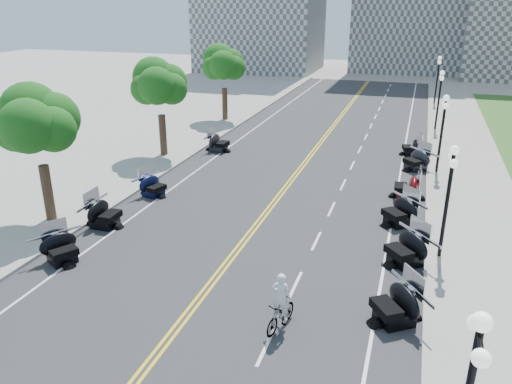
% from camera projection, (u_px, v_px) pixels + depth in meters
% --- Properties ---
extents(ground, '(160.00, 160.00, 0.00)m').
position_uv_depth(ground, '(220.00, 272.00, 20.63)').
color(ground, gray).
extents(road, '(16.00, 90.00, 0.01)m').
position_uv_depth(road, '(284.00, 190.00, 29.49)').
color(road, '#333335').
rests_on(road, ground).
extents(centerline_yellow_a, '(0.12, 90.00, 0.00)m').
position_uv_depth(centerline_yellow_a, '(282.00, 190.00, 29.53)').
color(centerline_yellow_a, yellow).
rests_on(centerline_yellow_a, road).
extents(centerline_yellow_b, '(0.12, 90.00, 0.00)m').
position_uv_depth(centerline_yellow_b, '(286.00, 190.00, 29.46)').
color(centerline_yellow_b, yellow).
rests_on(centerline_yellow_b, road).
extents(edge_line_north, '(0.12, 90.00, 0.00)m').
position_uv_depth(edge_line_north, '(395.00, 203.00, 27.63)').
color(edge_line_north, white).
rests_on(edge_line_north, road).
extents(edge_line_south, '(0.12, 90.00, 0.00)m').
position_uv_depth(edge_line_south, '(186.00, 179.00, 31.35)').
color(edge_line_south, white).
rests_on(edge_line_south, road).
extents(lane_dash_5, '(0.12, 2.00, 0.00)m').
position_uv_depth(lane_dash_5, '(266.00, 347.00, 16.15)').
color(lane_dash_5, white).
rests_on(lane_dash_5, road).
extents(lane_dash_6, '(0.12, 2.00, 0.00)m').
position_uv_depth(lane_dash_6, '(296.00, 284.00, 19.69)').
color(lane_dash_6, white).
rests_on(lane_dash_6, road).
extents(lane_dash_7, '(0.12, 2.00, 0.00)m').
position_uv_depth(lane_dash_7, '(316.00, 241.00, 23.24)').
color(lane_dash_7, white).
rests_on(lane_dash_7, road).
extents(lane_dash_8, '(0.12, 2.00, 0.00)m').
position_uv_depth(lane_dash_8, '(331.00, 209.00, 26.79)').
color(lane_dash_8, white).
rests_on(lane_dash_8, road).
extents(lane_dash_9, '(0.12, 2.00, 0.00)m').
position_uv_depth(lane_dash_9, '(343.00, 185.00, 30.33)').
color(lane_dash_9, white).
rests_on(lane_dash_9, road).
extents(lane_dash_10, '(0.12, 2.00, 0.00)m').
position_uv_depth(lane_dash_10, '(352.00, 165.00, 33.88)').
color(lane_dash_10, white).
rests_on(lane_dash_10, road).
extents(lane_dash_11, '(0.12, 2.00, 0.00)m').
position_uv_depth(lane_dash_11, '(360.00, 150.00, 37.43)').
color(lane_dash_11, white).
rests_on(lane_dash_11, road).
extents(lane_dash_12, '(0.12, 2.00, 0.00)m').
position_uv_depth(lane_dash_12, '(366.00, 137.00, 40.98)').
color(lane_dash_12, white).
rests_on(lane_dash_12, road).
extents(lane_dash_13, '(0.12, 2.00, 0.00)m').
position_uv_depth(lane_dash_13, '(371.00, 126.00, 44.52)').
color(lane_dash_13, white).
rests_on(lane_dash_13, road).
extents(lane_dash_14, '(0.12, 2.00, 0.00)m').
position_uv_depth(lane_dash_14, '(375.00, 117.00, 48.07)').
color(lane_dash_14, white).
rests_on(lane_dash_14, road).
extents(lane_dash_15, '(0.12, 2.00, 0.00)m').
position_uv_depth(lane_dash_15, '(379.00, 109.00, 51.62)').
color(lane_dash_15, white).
rests_on(lane_dash_15, road).
extents(lane_dash_16, '(0.12, 2.00, 0.00)m').
position_uv_depth(lane_dash_16, '(383.00, 102.00, 55.17)').
color(lane_dash_16, white).
rests_on(lane_dash_16, road).
extents(lane_dash_17, '(0.12, 2.00, 0.00)m').
position_uv_depth(lane_dash_17, '(385.00, 96.00, 58.71)').
color(lane_dash_17, white).
rests_on(lane_dash_17, road).
extents(lane_dash_18, '(0.12, 2.00, 0.00)m').
position_uv_depth(lane_dash_18, '(388.00, 90.00, 62.26)').
color(lane_dash_18, white).
rests_on(lane_dash_18, road).
extents(lane_dash_19, '(0.12, 2.00, 0.00)m').
position_uv_depth(lane_dash_19, '(390.00, 85.00, 65.81)').
color(lane_dash_19, white).
rests_on(lane_dash_19, road).
extents(sidewalk_north, '(5.00, 90.00, 0.15)m').
position_uv_depth(sidewalk_north, '(475.00, 211.00, 26.42)').
color(sidewalk_north, '#9E9991').
rests_on(sidewalk_north, ground).
extents(sidewalk_south, '(5.00, 90.00, 0.15)m').
position_uv_depth(sidewalk_south, '(128.00, 171.00, 32.52)').
color(sidewalk_south, '#9E9991').
rests_on(sidewalk_south, ground).
extents(street_lamp_2, '(0.50, 1.20, 4.90)m').
position_uv_depth(street_lamp_2, '(447.00, 203.00, 20.74)').
color(street_lamp_2, black).
rests_on(street_lamp_2, sidewalk_north).
extents(street_lamp_3, '(0.50, 1.20, 4.90)m').
position_uv_depth(street_lamp_3, '(441.00, 135.00, 31.38)').
color(street_lamp_3, black).
rests_on(street_lamp_3, sidewalk_north).
extents(street_lamp_4, '(0.50, 1.20, 4.90)m').
position_uv_depth(street_lamp_4, '(439.00, 101.00, 42.02)').
color(street_lamp_4, black).
rests_on(street_lamp_4, sidewalk_north).
extents(street_lamp_5, '(0.50, 1.20, 4.90)m').
position_uv_depth(street_lamp_5, '(437.00, 80.00, 52.67)').
color(street_lamp_5, black).
rests_on(street_lamp_5, sidewalk_north).
extents(tree_2, '(4.80, 4.80, 9.20)m').
position_uv_depth(tree_2, '(38.00, 130.00, 23.60)').
color(tree_2, '#235619').
rests_on(tree_2, sidewalk_south).
extents(tree_3, '(4.80, 4.80, 9.20)m').
position_uv_depth(tree_3, '(160.00, 90.00, 34.24)').
color(tree_3, '#235619').
rests_on(tree_3, sidewalk_south).
extents(tree_4, '(4.80, 4.80, 9.20)m').
position_uv_depth(tree_4, '(224.00, 69.00, 44.88)').
color(tree_4, '#235619').
rests_on(tree_4, sidewalk_south).
extents(motorcycle_n_5, '(3.06, 3.06, 1.54)m').
position_uv_depth(motorcycle_n_5, '(396.00, 303.00, 17.15)').
color(motorcycle_n_5, black).
rests_on(motorcycle_n_5, road).
extents(motorcycle_n_6, '(3.16, 3.16, 1.57)m').
position_uv_depth(motorcycle_n_6, '(406.00, 247.00, 20.98)').
color(motorcycle_n_6, black).
rests_on(motorcycle_n_6, road).
extents(motorcycle_n_7, '(3.09, 3.09, 1.53)m').
position_uv_depth(motorcycle_n_7, '(400.00, 210.00, 24.70)').
color(motorcycle_n_7, black).
rests_on(motorcycle_n_7, road).
extents(motorcycle_n_8, '(2.28, 2.28, 1.52)m').
position_uv_depth(motorcycle_n_8, '(407.00, 186.00, 28.01)').
color(motorcycle_n_8, '#590A0C').
rests_on(motorcycle_n_8, road).
extents(motorcycle_n_9, '(3.03, 3.03, 1.50)m').
position_uv_depth(motorcycle_n_9, '(416.00, 159.00, 32.75)').
color(motorcycle_n_9, black).
rests_on(motorcycle_n_9, road).
extents(motorcycle_n_10, '(2.29, 2.29, 1.35)m').
position_uv_depth(motorcycle_n_10, '(412.00, 146.00, 35.91)').
color(motorcycle_n_10, black).
rests_on(motorcycle_n_10, road).
extents(motorcycle_s_5, '(2.77, 2.77, 1.41)m').
position_uv_depth(motorcycle_s_5, '(61.00, 247.00, 21.18)').
color(motorcycle_s_5, black).
rests_on(motorcycle_s_5, road).
extents(motorcycle_s_6, '(2.18, 2.18, 1.50)m').
position_uv_depth(motorcycle_s_6, '(104.00, 212.00, 24.50)').
color(motorcycle_s_6, black).
rests_on(motorcycle_s_6, road).
extents(motorcycle_s_7, '(2.37, 2.37, 1.33)m').
position_uv_depth(motorcycle_s_7, '(153.00, 185.00, 28.41)').
color(motorcycle_s_7, black).
rests_on(motorcycle_s_7, road).
extents(motorcycle_s_9, '(2.22, 2.22, 1.48)m').
position_uv_depth(motorcycle_s_9, '(218.00, 142.00, 36.83)').
color(motorcycle_s_9, black).
rests_on(motorcycle_s_9, road).
extents(bicycle, '(0.95, 1.86, 1.08)m').
position_uv_depth(bicycle, '(281.00, 315.00, 16.90)').
color(bicycle, '#A51414').
rests_on(bicycle, road).
extents(cyclist_rider, '(0.65, 0.43, 1.78)m').
position_uv_depth(cyclist_rider, '(281.00, 278.00, 16.38)').
color(cyclist_rider, silver).
rests_on(cyclist_rider, bicycle).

